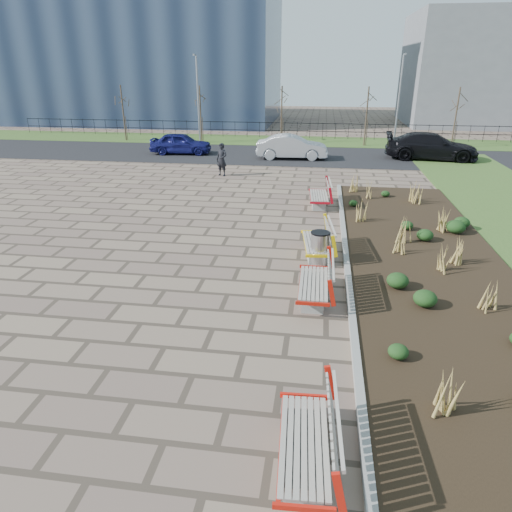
# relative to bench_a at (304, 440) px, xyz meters

# --- Properties ---
(ground) EXTENTS (120.00, 120.00, 0.00)m
(ground) POSITION_rel_bench_a_xyz_m (-3.00, 2.64, -0.50)
(ground) COLOR #73614F
(ground) RESTS_ON ground
(planting_bed) EXTENTS (4.50, 18.00, 0.10)m
(planting_bed) POSITION_rel_bench_a_xyz_m (3.25, 7.64, -0.45)
(planting_bed) COLOR black
(planting_bed) RESTS_ON ground
(planting_curb) EXTENTS (0.16, 18.00, 0.15)m
(planting_curb) POSITION_rel_bench_a_xyz_m (0.92, 7.64, -0.42)
(planting_curb) COLOR gray
(planting_curb) RESTS_ON ground
(grass_verge_far) EXTENTS (80.00, 5.00, 0.04)m
(grass_verge_far) POSITION_rel_bench_a_xyz_m (-3.00, 30.64, -0.48)
(grass_verge_far) COLOR #33511E
(grass_verge_far) RESTS_ON ground
(road) EXTENTS (80.00, 7.00, 0.02)m
(road) POSITION_rel_bench_a_xyz_m (-3.00, 24.64, -0.49)
(road) COLOR black
(road) RESTS_ON ground
(bench_a) EXTENTS (1.00, 2.14, 1.00)m
(bench_a) POSITION_rel_bench_a_xyz_m (0.00, 0.00, 0.00)
(bench_a) COLOR red
(bench_a) RESTS_ON ground
(bench_b) EXTENTS (0.91, 2.11, 1.00)m
(bench_b) POSITION_rel_bench_a_xyz_m (0.00, 5.21, 0.00)
(bench_b) COLOR #AB170B
(bench_b) RESTS_ON ground
(bench_c) EXTENTS (1.13, 2.19, 1.00)m
(bench_c) POSITION_rel_bench_a_xyz_m (0.00, 8.03, 0.00)
(bench_c) COLOR yellow
(bench_c) RESTS_ON ground
(bench_d) EXTENTS (1.03, 2.15, 1.00)m
(bench_d) POSITION_rel_bench_a_xyz_m (0.00, 13.46, 0.00)
(bench_d) COLOR #A30A17
(bench_d) RESTS_ON ground
(litter_bin) EXTENTS (0.53, 0.53, 0.99)m
(litter_bin) POSITION_rel_bench_a_xyz_m (0.11, 7.39, -0.01)
(litter_bin) COLOR #B2B2B7
(litter_bin) RESTS_ON ground
(pedestrian) EXTENTS (0.72, 0.61, 1.69)m
(pedestrian) POSITION_rel_bench_a_xyz_m (-5.13, 18.39, 0.34)
(pedestrian) COLOR black
(pedestrian) RESTS_ON ground
(car_blue) EXTENTS (4.05, 1.89, 1.34)m
(car_blue) POSITION_rel_bench_a_xyz_m (-9.11, 24.20, 0.19)
(car_blue) COLOR navy
(car_blue) RESTS_ON road
(car_silver) EXTENTS (4.43, 1.75, 1.43)m
(car_silver) POSITION_rel_bench_a_xyz_m (-1.81, 23.52, 0.24)
(car_silver) COLOR #9B9DA3
(car_silver) RESTS_ON road
(car_black) EXTENTS (5.65, 2.71, 1.59)m
(car_black) POSITION_rel_bench_a_xyz_m (6.64, 24.54, 0.31)
(car_black) COLOR black
(car_black) RESTS_ON road
(tree_a) EXTENTS (1.40, 1.40, 4.00)m
(tree_a) POSITION_rel_bench_a_xyz_m (-15.00, 29.14, 1.54)
(tree_a) COLOR #4C3D2D
(tree_a) RESTS_ON grass_verge_far
(tree_b) EXTENTS (1.40, 1.40, 4.00)m
(tree_b) POSITION_rel_bench_a_xyz_m (-9.00, 29.14, 1.54)
(tree_b) COLOR #4C3D2D
(tree_b) RESTS_ON grass_verge_far
(tree_c) EXTENTS (1.40, 1.40, 4.00)m
(tree_c) POSITION_rel_bench_a_xyz_m (-3.00, 29.14, 1.54)
(tree_c) COLOR #4C3D2D
(tree_c) RESTS_ON grass_verge_far
(tree_d) EXTENTS (1.40, 1.40, 4.00)m
(tree_d) POSITION_rel_bench_a_xyz_m (3.00, 29.14, 1.54)
(tree_d) COLOR #4C3D2D
(tree_d) RESTS_ON grass_verge_far
(tree_e) EXTENTS (1.40, 1.40, 4.00)m
(tree_e) POSITION_rel_bench_a_xyz_m (9.00, 29.14, 1.54)
(tree_e) COLOR #4C3D2D
(tree_e) RESTS_ON grass_verge_far
(lamp_west) EXTENTS (0.24, 0.60, 6.00)m
(lamp_west) POSITION_rel_bench_a_xyz_m (-9.00, 28.64, 2.54)
(lamp_west) COLOR gray
(lamp_west) RESTS_ON grass_verge_far
(lamp_east) EXTENTS (0.24, 0.60, 6.00)m
(lamp_east) POSITION_rel_bench_a_xyz_m (5.00, 28.64, 2.54)
(lamp_east) COLOR gray
(lamp_east) RESTS_ON grass_verge_far
(railing_fence) EXTENTS (44.00, 0.10, 1.20)m
(railing_fence) POSITION_rel_bench_a_xyz_m (-3.00, 32.14, 0.14)
(railing_fence) COLOR black
(railing_fence) RESTS_ON grass_verge_far
(building_glass) EXTENTS (40.00, 14.00, 15.00)m
(building_glass) POSITION_rel_bench_a_xyz_m (-25.00, 42.64, 7.00)
(building_glass) COLOR #192338
(building_glass) RESTS_ON ground
(building_grey) EXTENTS (18.00, 12.00, 10.00)m
(building_grey) POSITION_rel_bench_a_xyz_m (17.00, 44.64, 4.50)
(building_grey) COLOR slate
(building_grey) RESTS_ON ground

